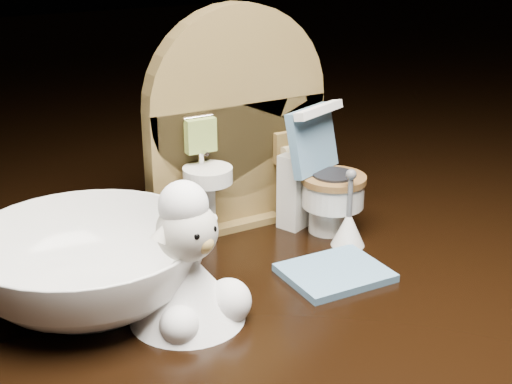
# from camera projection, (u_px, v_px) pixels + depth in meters

# --- Properties ---
(backdrop_panel) EXTENTS (0.13, 0.05, 0.15)m
(backdrop_panel) POSITION_uv_depth(u_px,v_px,m) (237.00, 131.00, 0.48)
(backdrop_panel) COLOR brown
(backdrop_panel) RESTS_ON ground
(toy_toilet) EXTENTS (0.05, 0.06, 0.09)m
(toy_toilet) POSITION_uv_depth(u_px,v_px,m) (319.00, 185.00, 0.48)
(toy_toilet) COLOR white
(toy_toilet) RESTS_ON ground
(bath_mat) EXTENTS (0.06, 0.05, 0.00)m
(bath_mat) POSITION_uv_depth(u_px,v_px,m) (335.00, 273.00, 0.43)
(bath_mat) COLOR #5882A4
(bath_mat) RESTS_ON ground
(toilet_brush) EXTENTS (0.02, 0.02, 0.05)m
(toilet_brush) POSITION_uv_depth(u_px,v_px,m) (348.00, 226.00, 0.46)
(toilet_brush) COLOR white
(toilet_brush) RESTS_ON ground
(plush_lamb) EXTENTS (0.06, 0.06, 0.08)m
(plush_lamb) POSITION_uv_depth(u_px,v_px,m) (189.00, 273.00, 0.37)
(plush_lamb) COLOR white
(plush_lamb) RESTS_ON ground
(ceramic_bowl) EXTENTS (0.17, 0.17, 0.04)m
(ceramic_bowl) POSITION_uv_depth(u_px,v_px,m) (89.00, 266.00, 0.39)
(ceramic_bowl) COLOR white
(ceramic_bowl) RESTS_ON ground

